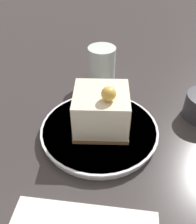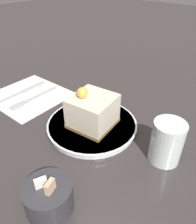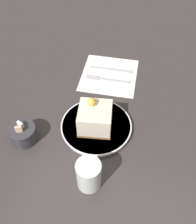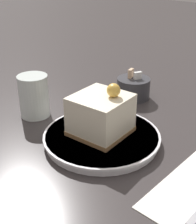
{
  "view_description": "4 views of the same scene",
  "coord_description": "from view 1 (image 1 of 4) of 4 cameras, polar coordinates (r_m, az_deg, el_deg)",
  "views": [
    {
      "loc": [
        0.35,
        0.09,
        0.34
      ],
      "look_at": [
        0.01,
        0.03,
        0.06
      ],
      "focal_mm": 40.0,
      "sensor_mm": 36.0,
      "label": 1
    },
    {
      "loc": [
        -0.29,
        0.35,
        0.35
      ],
      "look_at": [
        -0.01,
        0.03,
        0.06
      ],
      "focal_mm": 35.0,
      "sensor_mm": 36.0,
      "label": 2
    },
    {
      "loc": [
        -0.46,
        -0.08,
        0.65
      ],
      "look_at": [
        0.02,
        0.03,
        0.06
      ],
      "focal_mm": 40.0,
      "sensor_mm": 36.0,
      "label": 3
    },
    {
      "loc": [
        0.36,
        -0.34,
        0.32
      ],
      "look_at": [
        -0.01,
        0.03,
        0.06
      ],
      "focal_mm": 50.0,
      "sensor_mm": 36.0,
      "label": 4
    }
  ],
  "objects": [
    {
      "name": "drinking_glass",
      "position": [
        0.62,
        0.86,
        10.48
      ],
      "size": [
        0.07,
        0.07,
        0.09
      ],
      "color": "silver",
      "rests_on": "ground_plane"
    },
    {
      "name": "ground_plane",
      "position": [
        0.5,
        -3.33,
        -4.2
      ],
      "size": [
        4.0,
        4.0,
        0.0
      ],
      "primitive_type": "plane",
      "color": "#383333"
    },
    {
      "name": "cake_slice",
      "position": [
        0.46,
        0.72,
        0.24
      ],
      "size": [
        0.11,
        0.11,
        0.1
      ],
      "rotation": [
        0.0,
        0.0,
        0.13
      ],
      "color": "olive",
      "rests_on": "plate"
    },
    {
      "name": "plate",
      "position": [
        0.49,
        0.32,
        -4.2
      ],
      "size": [
        0.23,
        0.23,
        0.02
      ],
      "color": "white",
      "rests_on": "ground_plane"
    }
  ]
}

